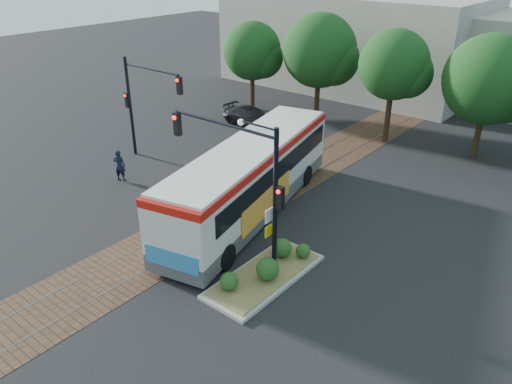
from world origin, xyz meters
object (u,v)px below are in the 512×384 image
(signal_pole_main, at_px, (249,174))
(officer, at_px, (119,165))
(signal_pole_left, at_px, (141,96))
(city_bus, at_px, (251,175))
(traffic_island, at_px, (267,270))
(parked_car, at_px, (251,117))

(signal_pole_main, distance_m, officer, 11.51)
(signal_pole_left, bearing_deg, signal_pole_main, -21.45)
(city_bus, height_order, traffic_island, city_bus)
(signal_pole_left, distance_m, parked_car, 9.39)
(officer, relative_size, parked_car, 0.39)
(city_bus, distance_m, signal_pole_left, 9.51)
(traffic_island, xyz_separation_m, officer, (-11.84, 1.93, 0.56))
(signal_pole_main, xyz_separation_m, parked_car, (-11.29, 13.58, -3.50))
(traffic_island, distance_m, officer, 12.01)
(parked_car, bearing_deg, signal_pole_left, 176.38)
(city_bus, relative_size, signal_pole_left, 2.22)
(signal_pole_main, bearing_deg, signal_pole_left, 158.55)
(officer, bearing_deg, parked_car, -119.55)
(city_bus, height_order, signal_pole_left, signal_pole_left)
(signal_pole_main, relative_size, officer, 3.38)
(officer, distance_m, parked_car, 11.74)
(parked_car, bearing_deg, city_bus, -137.57)
(officer, bearing_deg, traffic_island, 139.20)
(city_bus, xyz_separation_m, parked_car, (-8.29, 9.92, -1.29))
(city_bus, xyz_separation_m, traffic_island, (3.95, -3.75, -1.62))
(traffic_island, distance_m, parked_car, 18.35)
(city_bus, relative_size, parked_car, 2.96)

